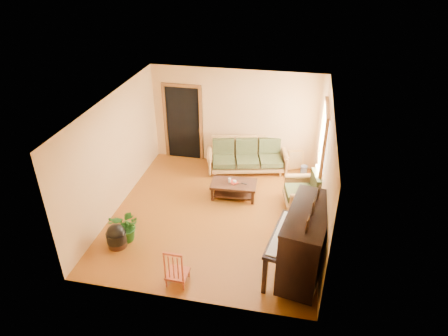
% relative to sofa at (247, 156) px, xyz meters
% --- Properties ---
extents(floor, '(5.00, 5.00, 0.00)m').
position_rel_sofa_xyz_m(floor, '(-0.39, -2.05, -0.44)').
color(floor, '#67340D').
rests_on(floor, ground).
extents(doorway, '(1.08, 0.16, 2.05)m').
position_rel_sofa_xyz_m(doorway, '(-1.84, 0.43, 0.59)').
color(doorway, black).
rests_on(doorway, floor).
extents(window, '(0.12, 1.36, 1.46)m').
position_rel_sofa_xyz_m(window, '(1.82, -0.75, 1.06)').
color(window, white).
rests_on(window, right_wall).
extents(sofa, '(2.19, 1.31, 0.88)m').
position_rel_sofa_xyz_m(sofa, '(0.00, 0.00, 0.00)').
color(sofa, '#A8753D').
rests_on(sofa, floor).
extents(coffee_table, '(1.09, 0.63, 0.39)m').
position_rel_sofa_xyz_m(coffee_table, '(-0.12, -1.28, -0.24)').
color(coffee_table, black).
rests_on(coffee_table, floor).
extents(armchair, '(1.03, 1.06, 0.90)m').
position_rel_sofa_xyz_m(armchair, '(1.46, -1.34, 0.01)').
color(armchair, '#A8753D').
rests_on(armchair, floor).
extents(piano, '(1.20, 1.73, 1.41)m').
position_rel_sofa_xyz_m(piano, '(1.57, -3.53, 0.27)').
color(piano, black).
rests_on(piano, floor).
extents(footstool, '(0.49, 0.49, 0.38)m').
position_rel_sofa_xyz_m(footstool, '(-2.09, -3.49, -0.25)').
color(footstool, black).
rests_on(footstool, floor).
extents(red_chair, '(0.38, 0.42, 0.80)m').
position_rel_sofa_xyz_m(red_chair, '(-0.61, -4.18, -0.04)').
color(red_chair, '#98371B').
rests_on(red_chair, floor).
extents(leaning_frame, '(0.43, 0.25, 0.57)m').
position_rel_sofa_xyz_m(leaning_frame, '(1.25, 0.36, -0.15)').
color(leaning_frame, '#C38F41').
rests_on(leaning_frame, floor).
extents(ceramic_crock, '(0.22, 0.22, 0.22)m').
position_rel_sofa_xyz_m(ceramic_crock, '(1.49, 0.16, -0.33)').
color(ceramic_crock, '#324C97').
rests_on(ceramic_crock, floor).
extents(potted_plant, '(0.73, 0.66, 0.71)m').
position_rel_sofa_xyz_m(potted_plant, '(-1.95, -3.27, -0.08)').
color(potted_plant, '#1E5418').
rests_on(potted_plant, floor).
extents(book, '(0.26, 0.27, 0.02)m').
position_rel_sofa_xyz_m(book, '(-0.19, -1.32, -0.04)').
color(book, maroon).
rests_on(book, coffee_table).
extents(candle, '(0.07, 0.07, 0.11)m').
position_rel_sofa_xyz_m(candle, '(-0.23, -1.28, 0.01)').
color(candle, silver).
rests_on(candle, coffee_table).
extents(glass_jar, '(0.10, 0.10, 0.06)m').
position_rel_sofa_xyz_m(glass_jar, '(-0.10, -1.27, -0.02)').
color(glass_jar, silver).
rests_on(glass_jar, coffee_table).
extents(remote, '(0.15, 0.07, 0.01)m').
position_rel_sofa_xyz_m(remote, '(0.12, -1.27, -0.04)').
color(remote, black).
rests_on(remote, coffee_table).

